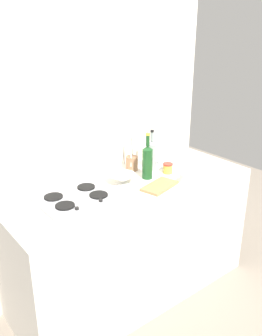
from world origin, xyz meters
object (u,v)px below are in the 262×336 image
at_px(condiment_jar_front, 168,168).
at_px(plate_stack, 166,158).
at_px(stovetop_hob, 76,198).
at_px(wine_bottle_mid_left, 147,161).
at_px(utensil_crock, 132,162).
at_px(cutting_board, 160,186).
at_px(butter_dish, 191,178).
at_px(wine_bottle_leftmost, 152,155).
at_px(mixing_bowl, 122,179).

bearing_deg(condiment_jar_front, plate_stack, 50.66).
bearing_deg(stovetop_hob, wine_bottle_mid_left, -0.68).
distance_m(plate_stack, condiment_jar_front, 0.21).
xyz_separation_m(plate_stack, utensil_crock, (-0.30, 0.06, 0.02)).
height_order(plate_stack, cutting_board, plate_stack).
bearing_deg(butter_dish, stovetop_hob, 162.43).
distance_m(wine_bottle_leftmost, cutting_board, 0.34).
bearing_deg(wine_bottle_mid_left, wine_bottle_leftmost, 38.43).
relative_size(wine_bottle_leftmost, butter_dish, 2.11).
bearing_deg(butter_dish, condiment_jar_front, 95.18).
relative_size(wine_bottle_leftmost, utensil_crock, 1.04).
xyz_separation_m(stovetop_hob, plate_stack, (0.90, 0.13, 0.03)).
bearing_deg(cutting_board, wine_bottle_leftmost, 58.95).
xyz_separation_m(plate_stack, cutting_board, (-0.35, -0.31, -0.03)).
bearing_deg(cutting_board, stovetop_hob, 161.54).
bearing_deg(wine_bottle_mid_left, condiment_jar_front, -6.76).
xyz_separation_m(utensil_crock, cutting_board, (-0.05, -0.37, -0.05)).
bearing_deg(wine_bottle_leftmost, cutting_board, -121.05).
xyz_separation_m(mixing_bowl, utensil_crock, (0.22, 0.16, 0.02)).
bearing_deg(utensil_crock, wine_bottle_mid_left, -93.37).
height_order(stovetop_hob, utensil_crock, utensil_crock).
relative_size(stovetop_hob, wine_bottle_mid_left, 1.41).
height_order(wine_bottle_leftmost, condiment_jar_front, wine_bottle_leftmost).
xyz_separation_m(wine_bottle_leftmost, butter_dish, (0.07, -0.35, -0.09)).
relative_size(wine_bottle_leftmost, condiment_jar_front, 4.08).
relative_size(plate_stack, butter_dish, 1.71).
height_order(butter_dish, utensil_crock, utensil_crock).
height_order(plate_stack, mixing_bowl, plate_stack).
bearing_deg(butter_dish, mixing_bowl, 146.42).
xyz_separation_m(wine_bottle_leftmost, utensil_crock, (-0.12, 0.09, -0.06)).
distance_m(butter_dish, condiment_jar_front, 0.22).
xyz_separation_m(stovetop_hob, wine_bottle_mid_left, (0.58, -0.01, 0.12)).
xyz_separation_m(wine_bottle_mid_left, cutting_board, (-0.04, -0.17, -0.12)).
height_order(stovetop_hob, condiment_jar_front, condiment_jar_front).
distance_m(wine_bottle_leftmost, wine_bottle_mid_left, 0.17).
xyz_separation_m(condiment_jar_front, cutting_board, (-0.22, -0.15, -0.03)).
xyz_separation_m(mixing_bowl, condiment_jar_front, (0.39, -0.05, -0.00)).
height_order(mixing_bowl, utensil_crock, utensil_crock).
bearing_deg(mixing_bowl, utensil_crock, 37.39).
height_order(stovetop_hob, butter_dish, butter_dish).
bearing_deg(plate_stack, utensil_crock, 169.63).
bearing_deg(condiment_jar_front, cutting_board, -145.13).
bearing_deg(plate_stack, butter_dish, -106.29).
height_order(wine_bottle_mid_left, condiment_jar_front, wine_bottle_mid_left).
height_order(condiment_jar_front, cutting_board, condiment_jar_front).
xyz_separation_m(plate_stack, condiment_jar_front, (-0.13, -0.16, -0.00)).
height_order(wine_bottle_mid_left, mixing_bowl, wine_bottle_mid_left).
bearing_deg(mixing_bowl, cutting_board, -50.62).
bearing_deg(stovetop_hob, cutting_board, -18.46).
bearing_deg(condiment_jar_front, butter_dish, -84.82).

